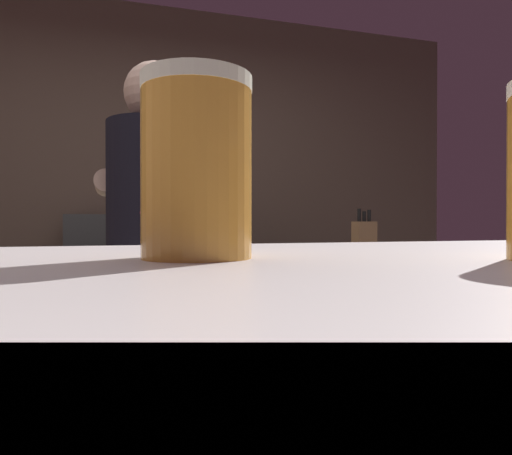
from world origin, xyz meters
name	(u,v)px	position (x,y,z in m)	size (l,w,h in m)	color
wall_back	(138,187)	(0.00, 2.20, 1.35)	(5.20, 0.10, 2.70)	brown
prep_counter	(225,356)	(0.35, 0.79, 0.44)	(2.10, 0.60, 0.88)	#4C422E
back_shelf	(143,297)	(0.02, 1.92, 0.57)	(0.99, 0.36, 1.13)	#3B3E3E
bartender	(156,257)	(-0.01, 0.34, 0.96)	(0.43, 0.52, 1.65)	#352D2F
knife_block	(364,241)	(1.04, 0.69, 0.99)	(0.10, 0.08, 0.26)	brown
mixing_bowl	(128,260)	(-0.09, 0.76, 0.91)	(0.21, 0.21, 0.06)	slate
chefs_knife	(211,264)	(0.27, 0.74, 0.89)	(0.24, 0.03, 0.01)	silver
pint_glass_far	(197,168)	(-0.07, -1.00, 1.12)	(0.08, 0.08, 0.13)	gold
bottle_vinegar	(206,203)	(0.45, 1.85, 1.22)	(0.05, 0.05, 0.22)	#295E9F
bottle_soy	(163,203)	(0.15, 1.83, 1.21)	(0.05, 0.05, 0.20)	#3B60A1
bottle_olive_oil	(177,202)	(0.25, 1.89, 1.23)	(0.06, 0.06, 0.24)	#D0C686
bottle_hot_sauce	(154,200)	(0.09, 1.92, 1.24)	(0.07, 0.07, 0.27)	red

